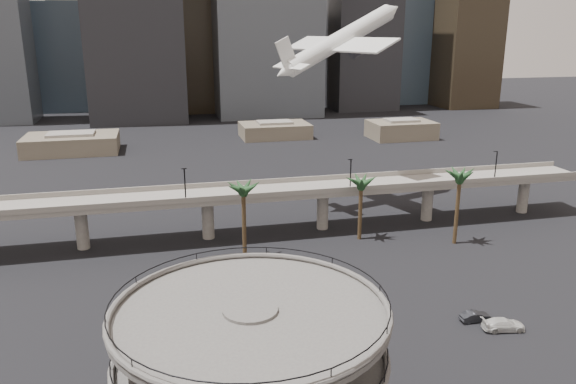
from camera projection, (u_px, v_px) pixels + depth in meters
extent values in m
cylinder|color=#4D4A48|center=(251.00, 359.00, 45.25)|extent=(22.00, 22.00, 0.45)
torus|color=#4D4A48|center=(251.00, 353.00, 45.12)|extent=(22.20, 22.20, 0.50)
torus|color=black|center=(251.00, 345.00, 44.89)|extent=(21.80, 21.80, 0.10)
cylinder|color=#4D4A48|center=(250.00, 314.00, 44.13)|extent=(22.00, 22.00, 0.45)
torus|color=#4D4A48|center=(250.00, 309.00, 43.99)|extent=(22.20, 22.20, 0.50)
torus|color=black|center=(250.00, 299.00, 43.77)|extent=(21.80, 21.80, 0.10)
cube|color=slate|center=(266.00, 193.00, 104.29)|extent=(130.00, 9.00, 0.90)
cube|color=slate|center=(271.00, 195.00, 99.83)|extent=(130.00, 0.30, 1.00)
cube|color=slate|center=(262.00, 182.00, 108.23)|extent=(130.00, 0.30, 1.00)
cylinder|color=slate|center=(82.00, 228.00, 98.11)|extent=(2.20, 2.20, 8.00)
cylinder|color=slate|center=(208.00, 218.00, 103.01)|extent=(2.20, 2.20, 8.00)
cylinder|color=slate|center=(323.00, 210.00, 107.92)|extent=(2.20, 2.20, 8.00)
cylinder|color=slate|center=(427.00, 202.00, 112.82)|extent=(2.20, 2.20, 8.00)
cylinder|color=slate|center=(523.00, 195.00, 117.73)|extent=(2.20, 2.20, 8.00)
cylinder|color=black|center=(185.00, 185.00, 96.22)|extent=(0.24, 0.24, 6.00)
cylinder|color=black|center=(351.00, 175.00, 102.91)|extent=(0.24, 0.24, 6.00)
cylinder|color=black|center=(496.00, 166.00, 109.60)|extent=(0.24, 0.24, 6.00)
cylinder|color=#412E1B|center=(244.00, 224.00, 93.22)|extent=(0.70, 0.70, 12.15)
ellipsoid|color=#1C3E1E|center=(243.00, 187.00, 91.40)|extent=(4.40, 4.40, 2.00)
cylinder|color=#412E1B|center=(360.00, 211.00, 102.05)|extent=(0.70, 0.70, 10.80)
ellipsoid|color=#1C3E1E|center=(361.00, 180.00, 100.42)|extent=(4.40, 4.40, 2.00)
cylinder|color=#412E1B|center=(457.00, 210.00, 99.76)|extent=(0.70, 0.70, 12.60)
ellipsoid|color=#1C3E1E|center=(460.00, 174.00, 97.88)|extent=(4.40, 4.40, 2.00)
cube|color=brown|center=(72.00, 144.00, 175.07)|extent=(28.00, 18.00, 5.50)
cube|color=slate|center=(71.00, 134.00, 174.19)|extent=(14.00, 9.00, 0.80)
cube|color=brown|center=(275.00, 130.00, 199.42)|extent=(24.00, 16.00, 5.00)
cube|color=slate|center=(275.00, 122.00, 198.61)|extent=(12.00, 8.00, 0.80)
cube|color=brown|center=(401.00, 130.00, 197.67)|extent=(22.00, 15.00, 6.00)
cube|color=slate|center=(402.00, 120.00, 196.71)|extent=(11.00, 7.50, 0.80)
cube|color=#374756|center=(73.00, 57.00, 264.77)|extent=(30.00, 30.00, 48.95)
cube|color=#2D2519|center=(203.00, 9.00, 253.46)|extent=(28.00, 26.00, 91.78)
cube|color=gray|center=(301.00, 61.00, 285.49)|extent=(24.00, 24.00, 42.83)
cube|color=slate|center=(301.00, 14.00, 279.14)|extent=(13.20, 13.20, 2.40)
cube|color=black|center=(363.00, 3.00, 259.69)|extent=(30.00, 28.00, 96.88)
cube|color=#374756|center=(397.00, 32.00, 287.96)|extent=(34.00, 30.00, 71.39)
cube|color=#2D2519|center=(466.00, 45.00, 271.92)|extent=(26.00, 26.00, 59.15)
cube|color=gray|center=(223.00, 64.00, 296.48)|extent=(22.00, 22.00, 38.75)
cube|color=slate|center=(222.00, 23.00, 290.70)|extent=(12.10, 12.10, 2.40)
cylinder|color=silver|center=(341.00, 39.00, 115.51)|extent=(26.53, 12.76, 14.25)
cone|color=silver|center=(393.00, 10.00, 121.37)|extent=(5.56, 4.96, 4.66)
cone|color=silver|center=(284.00, 72.00, 109.64)|extent=(5.28, 4.53, 4.29)
cube|color=silver|center=(338.00, 44.00, 115.41)|extent=(16.09, 30.05, 2.86)
cube|color=silver|center=(291.00, 66.00, 110.21)|extent=(5.61, 10.11, 1.17)
cube|color=silver|center=(286.00, 53.00, 108.91)|extent=(4.88, 2.10, 6.28)
cylinder|color=#27262B|center=(326.00, 49.00, 120.61)|extent=(5.02, 3.47, 3.47)
cylinder|color=#27262B|center=(359.00, 50.00, 111.89)|extent=(5.02, 3.47, 3.47)
imported|color=maroon|center=(365.00, 308.00, 76.34)|extent=(4.39, 1.93, 1.47)
imported|color=black|center=(475.00, 316.00, 74.30)|extent=(4.20, 1.54, 1.38)
imported|color=silver|center=(504.00, 324.00, 72.08)|extent=(5.76, 3.06, 1.59)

